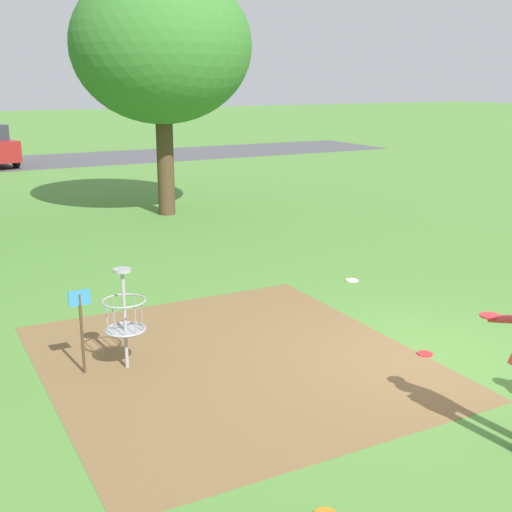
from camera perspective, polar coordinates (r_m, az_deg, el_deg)
ground_plane at (r=9.65m, az=13.95°, el=-8.58°), size 160.00×160.00×0.00m
dirt_tee_pad at (r=9.34m, az=-2.04°, el=-8.90°), size 4.92×5.40×0.01m
disc_golf_basket at (r=9.01m, az=-11.56°, el=-4.99°), size 0.98×0.58×1.39m
frisbee_mid_grass at (r=9.82m, az=14.23°, el=-8.11°), size 0.22×0.22×0.02m
frisbee_far_right at (r=13.00m, az=8.20°, el=-2.07°), size 0.25×0.25×0.02m
tree_mid_center at (r=19.05m, az=-8.09°, el=17.30°), size 4.91×4.91×6.72m
parking_lot_strip at (r=33.28m, az=-17.47°, el=7.74°), size 36.00×6.00×0.01m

